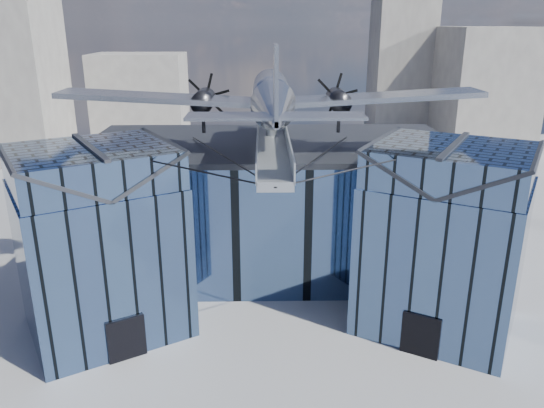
{
  "coord_description": "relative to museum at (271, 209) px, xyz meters",
  "views": [
    {
      "loc": [
        -0.6,
        -30.88,
        18.44
      ],
      "look_at": [
        0.0,
        2.0,
        7.2
      ],
      "focal_mm": 35.0,
      "sensor_mm": 36.0,
      "label": 1
    }
  ],
  "objects": [
    {
      "name": "museum",
      "position": [
        0.0,
        0.0,
        0.0
      ],
      "size": [
        32.88,
        24.5,
        17.6
      ],
      "color": "#3F5982",
      "rests_on": "ground"
    },
    {
      "name": "ground_plane",
      "position": [
        -0.0,
        -5.82,
        -5.54
      ],
      "size": [
        120.0,
        120.0,
        0.0
      ],
      "primitive_type": "plane",
      "color": "gray"
    },
    {
      "name": "bg_towers",
      "position": [
        1.45,
        44.67,
        4.47
      ],
      "size": [
        77.0,
        24.5,
        26.0
      ],
      "color": "gray",
      "rests_on": "ground"
    }
  ]
}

